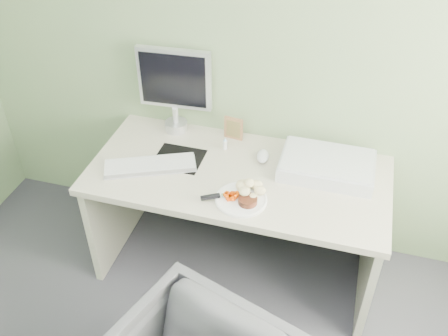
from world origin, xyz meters
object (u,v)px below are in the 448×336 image
(plate, at_px, (241,199))
(monitor, at_px, (175,86))
(scanner, at_px, (327,166))
(desk, at_px, (238,198))

(plate, height_order, monitor, monitor)
(scanner, bearing_deg, monitor, 169.24)
(plate, bearing_deg, desk, 108.55)
(plate, distance_m, scanner, 0.52)
(desk, distance_m, monitor, 0.73)
(plate, xyz_separation_m, monitor, (-0.53, 0.52, 0.28))
(plate, height_order, scanner, scanner)
(scanner, relative_size, monitor, 0.97)
(scanner, bearing_deg, plate, -137.31)
(plate, relative_size, scanner, 0.53)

